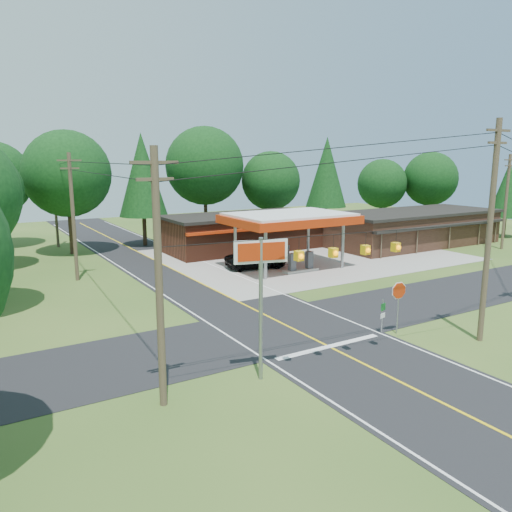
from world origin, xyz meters
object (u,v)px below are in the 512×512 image
gas_canopy (289,220)px  suv_car (256,260)px  octagonal_stop_sign (399,294)px  sedan_car (269,245)px  big_stop_sign (261,277)px

gas_canopy → suv_car: gas_canopy is taller
suv_car → octagonal_stop_sign: (-2.03, -18.46, 1.49)m
sedan_car → octagonal_stop_sign: bearing=-102.2°
gas_canopy → sedan_car: size_ratio=3.02×
suv_car → big_stop_sign: size_ratio=0.87×
suv_car → sedan_car: (5.47, 6.50, -0.16)m
sedan_car → big_stop_sign: bearing=-118.6°
sedan_car → suv_car: bearing=-125.5°
gas_canopy → sedan_car: bearing=69.4°
suv_car → sedan_car: 8.49m
gas_canopy → octagonal_stop_sign: (-4.50, -16.96, -2.02)m
suv_car → big_stop_sign: (-11.53, -19.51, 3.88)m
suv_car → octagonal_stop_sign: octagonal_stop_sign is taller
sedan_car → octagonal_stop_sign: 26.12m
gas_canopy → sedan_car: 9.30m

